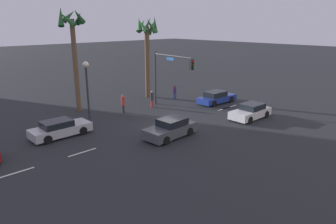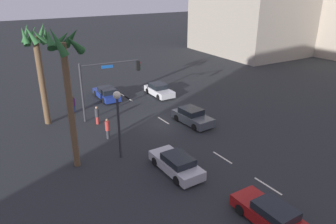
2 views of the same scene
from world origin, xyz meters
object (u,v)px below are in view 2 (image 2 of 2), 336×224
(car_3, at_px, (176,164))
(traffic_signal, at_px, (104,79))
(pedestrian_1, at_px, (74,104))
(streetlamp, at_px, (118,111))
(car_0, at_px, (107,93))
(palm_tree_1, at_px, (66,70))
(car_1, at_px, (159,90))
(pedestrian_2, at_px, (97,115))
(palm_tree_0, at_px, (37,54))
(pedestrian_0, at_px, (107,128))
(car_2, at_px, (192,117))
(car_4, at_px, (271,215))

(car_3, xyz_separation_m, traffic_signal, (11.80, 0.26, 3.30))
(pedestrian_1, bearing_deg, streetlamp, -179.78)
(car_0, relative_size, car_3, 1.05)
(car_0, bearing_deg, streetlamp, 161.51)
(streetlamp, relative_size, palm_tree_1, 0.53)
(car_1, relative_size, pedestrian_2, 2.48)
(pedestrian_2, distance_m, palm_tree_0, 7.42)
(car_3, height_order, pedestrian_0, pedestrian_0)
(car_3, relative_size, pedestrian_1, 2.79)
(car_3, bearing_deg, car_2, -44.46)
(car_0, height_order, pedestrian_0, pedestrian_0)
(car_1, relative_size, car_2, 1.00)
(palm_tree_1, bearing_deg, car_4, -149.42)
(palm_tree_1, bearing_deg, streetlamp, -100.31)
(pedestrian_0, distance_m, pedestrian_1, 7.66)
(car_4, xyz_separation_m, streetlamp, (11.10, 3.77, 3.15))
(car_0, xyz_separation_m, car_1, (-2.27, -5.68, 0.02))
(streetlamp, bearing_deg, pedestrian_0, -7.33)
(pedestrian_0, relative_size, palm_tree_0, 0.20)
(streetlamp, distance_m, palm_tree_0, 10.51)
(car_0, distance_m, pedestrian_1, 4.89)
(car_1, distance_m, palm_tree_0, 14.49)
(pedestrian_0, relative_size, pedestrian_1, 1.12)
(palm_tree_0, bearing_deg, traffic_signal, -108.78)
(car_2, distance_m, palm_tree_1, 13.32)
(car_2, height_order, traffic_signal, traffic_signal)
(car_0, xyz_separation_m, car_4, (-24.25, 0.63, 0.00))
(traffic_signal, distance_m, palm_tree_0, 6.16)
(car_3, distance_m, car_4, 7.29)
(car_0, xyz_separation_m, car_3, (-17.08, 1.96, 0.00))
(car_0, bearing_deg, pedestrian_2, 150.41)
(pedestrian_0, bearing_deg, palm_tree_0, 29.64)
(car_1, distance_m, car_2, 8.86)
(car_0, height_order, car_1, car_1)
(streetlamp, bearing_deg, car_2, -75.53)
(pedestrian_1, bearing_deg, car_2, -136.54)
(car_3, bearing_deg, palm_tree_0, 22.07)
(traffic_signal, distance_m, palm_tree_1, 9.56)
(car_3, xyz_separation_m, pedestrian_0, (7.40, 1.99, 0.35))
(car_2, bearing_deg, pedestrian_0, 80.77)
(pedestrian_0, bearing_deg, car_4, -167.17)
(pedestrian_0, bearing_deg, pedestrian_1, 3.66)
(car_2, height_order, pedestrian_0, pedestrian_0)
(car_3, height_order, pedestrian_1, pedestrian_1)
(streetlamp, relative_size, palm_tree_0, 0.57)
(car_1, xyz_separation_m, streetlamp, (-10.88, 10.08, 3.13))
(traffic_signal, relative_size, pedestrian_0, 3.28)
(car_0, xyz_separation_m, pedestrian_2, (-6.28, 3.57, 0.31))
(car_1, height_order, pedestrian_0, pedestrian_0)
(car_4, height_order, palm_tree_1, palm_tree_1)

